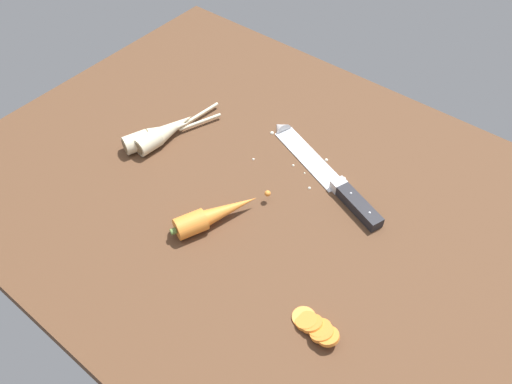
{
  "coord_description": "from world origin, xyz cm",
  "views": [
    {
      "loc": [
        40.94,
        -53.24,
        75.76
      ],
      "look_at": [
        0.0,
        -2.0,
        1.5
      ],
      "focal_mm": 35.81,
      "sensor_mm": 36.0,
      "label": 1
    }
  ],
  "objects_px": {
    "whole_carrot": "(214,215)",
    "parsnip_front": "(157,135)",
    "parsnip_mid_left": "(166,132)",
    "carrot_slice_stack": "(315,326)",
    "chefs_knife": "(321,169)"
  },
  "relations": [
    {
      "from": "chefs_knife",
      "to": "parsnip_front",
      "type": "distance_m",
      "value": 0.36
    },
    {
      "from": "whole_carrot",
      "to": "parsnip_front",
      "type": "xyz_separation_m",
      "value": [
        -0.24,
        0.09,
        -0.0
      ]
    },
    {
      "from": "parsnip_mid_left",
      "to": "carrot_slice_stack",
      "type": "xyz_separation_m",
      "value": [
        0.51,
        -0.17,
        -0.01
      ]
    },
    {
      "from": "chefs_knife",
      "to": "carrot_slice_stack",
      "type": "bearing_deg",
      "value": -57.79
    },
    {
      "from": "whole_carrot",
      "to": "carrot_slice_stack",
      "type": "height_order",
      "value": "whole_carrot"
    },
    {
      "from": "whole_carrot",
      "to": "carrot_slice_stack",
      "type": "relative_size",
      "value": 2.14
    },
    {
      "from": "chefs_knife",
      "to": "parsnip_front",
      "type": "relative_size",
      "value": 1.54
    },
    {
      "from": "parsnip_mid_left",
      "to": "carrot_slice_stack",
      "type": "distance_m",
      "value": 0.53
    },
    {
      "from": "parsnip_front",
      "to": "parsnip_mid_left",
      "type": "bearing_deg",
      "value": 63.23
    },
    {
      "from": "carrot_slice_stack",
      "to": "chefs_knife",
      "type": "bearing_deg",
      "value": 122.21
    },
    {
      "from": "chefs_knife",
      "to": "parsnip_mid_left",
      "type": "xyz_separation_m",
      "value": [
        -0.32,
        -0.13,
        0.01
      ]
    },
    {
      "from": "parsnip_front",
      "to": "chefs_knife",
      "type": "bearing_deg",
      "value": 24.25
    },
    {
      "from": "whole_carrot",
      "to": "parsnip_front",
      "type": "bearing_deg",
      "value": 159.8
    },
    {
      "from": "chefs_knife",
      "to": "carrot_slice_stack",
      "type": "relative_size",
      "value": 3.77
    },
    {
      "from": "parsnip_front",
      "to": "parsnip_mid_left",
      "type": "distance_m",
      "value": 0.02
    }
  ]
}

